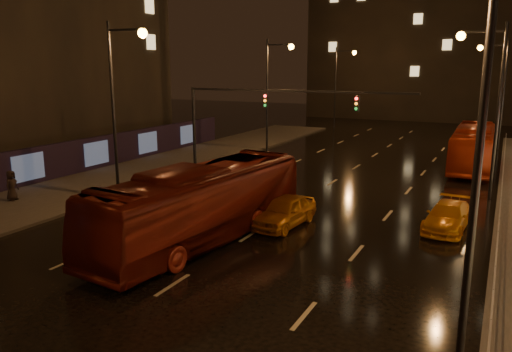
# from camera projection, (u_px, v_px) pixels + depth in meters

# --- Properties ---
(ground) EXTENTS (140.00, 140.00, 0.00)m
(ground) POSITION_uv_depth(u_px,v_px,m) (322.00, 189.00, 31.69)
(ground) COLOR black
(ground) RESTS_ON ground
(sidewalk_left) EXTENTS (7.00, 70.00, 0.15)m
(sidewalk_left) POSITION_uv_depth(u_px,v_px,m) (105.00, 182.00, 33.22)
(sidewalk_left) COLOR #38332D
(sidewalk_left) RESTS_ON ground
(hoarding_left) EXTENTS (0.30, 46.00, 2.50)m
(hoarding_left) POSITION_uv_depth(u_px,v_px,m) (26.00, 168.00, 31.97)
(hoarding_left) COLOR black
(hoarding_left) RESTS_ON ground
(traffic_signal) EXTENTS (15.31, 0.32, 6.20)m
(traffic_signal) POSITION_uv_depth(u_px,v_px,m) (251.00, 111.00, 32.89)
(traffic_signal) COLOR black
(traffic_signal) RESTS_ON ground
(streetlight_right) EXTENTS (2.64, 0.50, 10.00)m
(streetlight_right) POSITION_uv_depth(u_px,v_px,m) (447.00, 122.00, 10.69)
(streetlight_right) COLOR black
(streetlight_right) RESTS_ON ground
(railing_right) EXTENTS (0.05, 56.00, 1.00)m
(railing_right) POSITION_uv_depth(u_px,v_px,m) (501.00, 202.00, 25.28)
(railing_right) COLOR #99999E
(railing_right) RESTS_ON sidewalk_right
(bus_red) EXTENTS (4.14, 12.56, 3.43)m
(bus_red) POSITION_uv_depth(u_px,v_px,m) (202.00, 204.00, 21.80)
(bus_red) COLOR #55130C
(bus_red) RESTS_ON ground
(bus_curb) EXTENTS (2.95, 11.77, 3.26)m
(bus_curb) POSITION_uv_depth(u_px,v_px,m) (473.00, 147.00, 37.75)
(bus_curb) COLOR #A62910
(bus_curb) RESTS_ON ground
(taxi_near) EXTENTS (2.13, 4.46, 1.47)m
(taxi_near) POSITION_uv_depth(u_px,v_px,m) (284.00, 211.00, 24.17)
(taxi_near) COLOR #BB6711
(taxi_near) RESTS_ON ground
(taxi_far) EXTENTS (2.06, 4.47, 1.27)m
(taxi_far) POSITION_uv_depth(u_px,v_px,m) (448.00, 216.00, 23.69)
(taxi_far) COLOR orange
(taxi_far) RESTS_ON ground
(pedestrian_c) EXTENTS (0.74, 0.95, 1.72)m
(pedestrian_c) POSITION_uv_depth(u_px,v_px,m) (12.00, 185.00, 28.24)
(pedestrian_c) COLOR black
(pedestrian_c) RESTS_ON sidewalk_left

